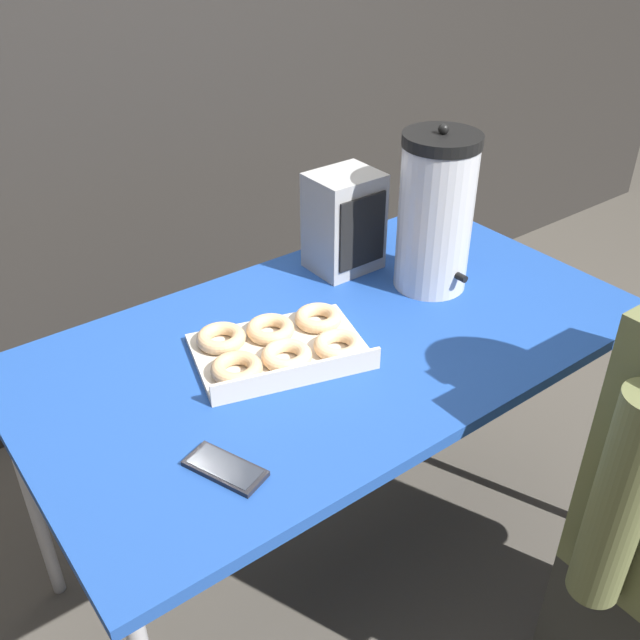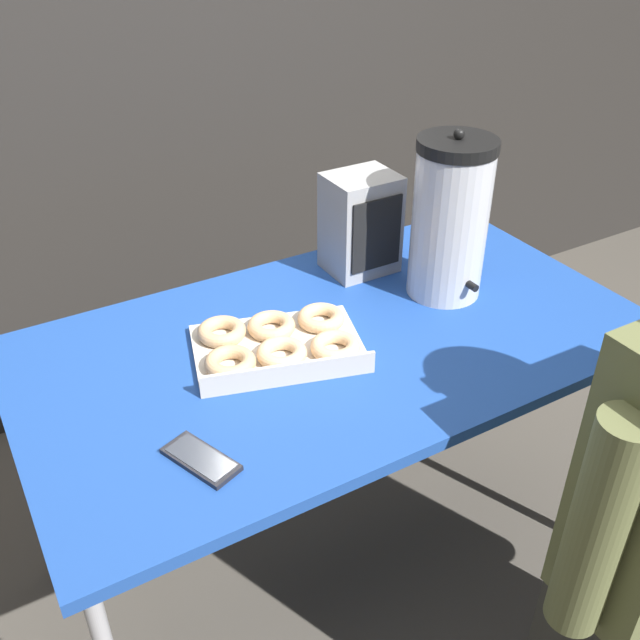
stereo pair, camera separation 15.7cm
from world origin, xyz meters
name	(u,v)px [view 1 (the left image)]	position (x,y,z in m)	size (l,w,h in m)	color
ground_plane	(332,552)	(0.00, 0.00, 0.00)	(12.00, 12.00, 0.00)	#4C473F
folding_table	(334,353)	(0.00, 0.00, 0.70)	(1.42, 0.79, 0.75)	#1E479E
donut_box	(280,346)	(-0.14, 0.02, 0.77)	(0.42, 0.34, 0.05)	beige
coffee_urn	(436,213)	(0.34, 0.04, 0.94)	(0.19, 0.21, 0.41)	silver
cell_phone	(225,468)	(-0.42, -0.22, 0.75)	(0.11, 0.16, 0.01)	black
space_heater	(344,222)	(0.22, 0.25, 0.88)	(0.17, 0.15, 0.26)	#9E9E9E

